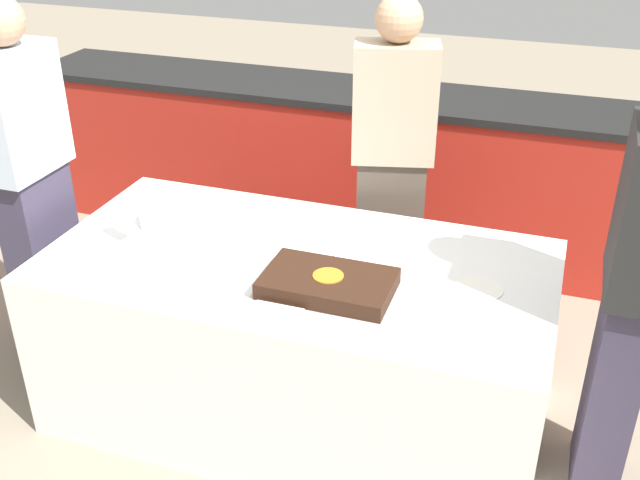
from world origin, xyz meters
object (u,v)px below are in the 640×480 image
cake (328,284)px  person_seated_left (32,188)px  plate_stack (168,218)px  wine_glass (126,216)px  person_seated_right (635,289)px  person_cutting_cake (392,171)px

cake → person_seated_left: person_seated_left is taller
plate_stack → wine_glass: wine_glass is taller
cake → person_seated_right: bearing=10.2°
cake → plate_stack: cake is taller
plate_stack → person_seated_right: bearing=-3.5°
wine_glass → person_seated_left: size_ratio=0.11×
cake → wine_glass: wine_glass is taller
plate_stack → wine_glass: size_ratio=1.31×
plate_stack → person_cutting_cake: bearing=37.1°
person_cutting_cake → person_seated_right: 1.23m
cake → person_cutting_cake: person_cutting_cake is taller
cake → wine_glass: size_ratio=2.78×
plate_stack → person_seated_left: (-0.57, -0.11, 0.10)m
person_cutting_cake → person_seated_left: size_ratio=0.97×
cake → person_seated_left: size_ratio=0.30×
plate_stack → person_seated_left: person_seated_left is taller
wine_glass → person_seated_left: person_seated_left is taller
person_cutting_cake → person_seated_right: size_ratio=0.99×
cake → person_cutting_cake: size_ratio=0.31×
cake → person_seated_right: person_seated_right is taller
person_seated_left → person_seated_right: size_ratio=1.02×
person_cutting_cake → person_seated_right: bearing=130.0°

